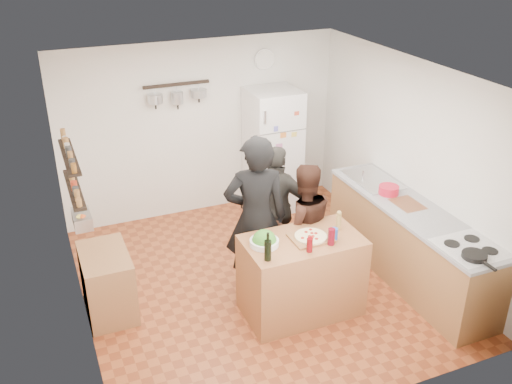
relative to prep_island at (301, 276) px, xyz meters
name	(u,v)px	position (x,y,z in m)	size (l,w,h in m)	color
room_shell	(246,174)	(-0.21, 1.07, 0.79)	(4.20, 4.20, 4.20)	brown
prep_island	(301,276)	(0.00, 0.00, 0.00)	(1.25, 0.72, 0.91)	#915E35
pizza_board	(311,238)	(0.08, -0.02, 0.47)	(0.42, 0.34, 0.02)	brown
pizza	(311,236)	(0.08, -0.02, 0.48)	(0.34, 0.34, 0.02)	beige
salad_bowl	(264,242)	(-0.42, 0.05, 0.49)	(0.30, 0.30, 0.06)	silver
wine_bottle	(268,250)	(-0.50, -0.22, 0.56)	(0.07, 0.07, 0.22)	black
wine_glass_near	(310,245)	(-0.05, -0.24, 0.53)	(0.06, 0.06, 0.15)	#5B070C
wine_glass_far	(331,237)	(0.22, -0.20, 0.55)	(0.07, 0.07, 0.18)	#560713
pepper_mill	(339,222)	(0.45, 0.05, 0.54)	(0.05, 0.05, 0.17)	olive
salt_canister	(334,234)	(0.30, -0.12, 0.52)	(0.08, 0.08, 0.13)	#1C439C
person_left	(256,218)	(-0.32, 0.51, 0.51)	(0.70, 0.46, 1.93)	black
person_center	(303,226)	(0.25, 0.49, 0.31)	(0.74, 0.58, 1.53)	black
person_back	(277,208)	(0.15, 0.98, 0.33)	(0.92, 0.38, 1.57)	#2C2A27
counter_run	(409,243)	(1.49, 0.13, -0.01)	(0.63, 2.63, 0.90)	#9E7042
stove_top	(470,248)	(1.49, -0.82, 0.46)	(0.60, 0.62, 0.02)	white
skillet	(474,256)	(1.39, -0.98, 0.49)	(0.25, 0.25, 0.05)	black
sink	(372,180)	(1.49, 0.98, 0.46)	(0.50, 0.80, 0.03)	silver
cutting_board	(407,205)	(1.49, 0.24, 0.46)	(0.30, 0.40, 0.02)	brown
red_bowl	(389,190)	(1.44, 0.56, 0.52)	(0.24, 0.24, 0.10)	red
fridge	(273,151)	(0.74, 2.43, 0.45)	(0.70, 0.68, 1.80)	white
wall_clock	(264,59)	(0.74, 2.76, 1.69)	(0.30, 0.30, 0.03)	silver
spice_shelf_lower	(74,189)	(-2.14, 0.88, 1.04)	(0.12, 1.00, 0.03)	black
spice_shelf_upper	(69,156)	(-2.14, 0.88, 1.40)	(0.12, 1.00, 0.03)	black
produce_basket	(82,219)	(-2.11, 0.88, 0.69)	(0.18, 0.35, 0.14)	silver
side_table	(108,283)	(-1.95, 0.81, -0.09)	(0.50, 0.80, 0.73)	#AD7148
pot_rack	(176,84)	(-0.56, 2.68, 1.49)	(0.90, 0.04, 0.04)	black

